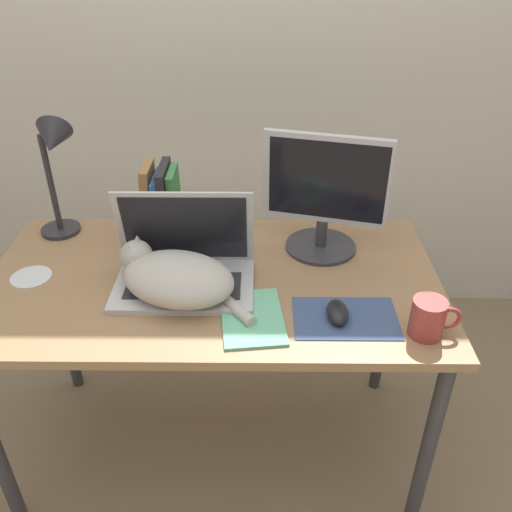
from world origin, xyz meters
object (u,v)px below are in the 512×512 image
at_px(laptop, 185,268).
at_px(notepad, 252,317).
at_px(book_row, 162,203).
at_px(cd_disc, 31,277).
at_px(external_monitor, 324,195).
at_px(desk_lamp, 53,160).
at_px(webcam, 241,217).
at_px(mug, 429,318).
at_px(cat, 175,277).
at_px(computer_mouse, 337,312).

xyz_separation_m(laptop, notepad, (0.20, -0.17, -0.05)).
height_order(book_row, cd_disc, book_row).
height_order(external_monitor, desk_lamp, desk_lamp).
height_order(webcam, mug, mug).
height_order(cat, webcam, cat).
bearing_deg(webcam, cd_disc, -154.17).
bearing_deg(laptop, mug, -19.32).
bearing_deg(webcam, external_monitor, -25.54).
height_order(desk_lamp, notepad, desk_lamp).
distance_m(desk_lamp, webcam, 0.62).
distance_m(external_monitor, webcam, 0.32).
bearing_deg(notepad, cd_disc, 164.01).
bearing_deg(cd_disc, external_monitor, 11.20).
xyz_separation_m(computer_mouse, notepad, (-0.23, -0.00, -0.02)).
bearing_deg(cat, mug, -13.60).
height_order(cat, notepad, cat).
bearing_deg(laptop, cd_disc, 177.36).
xyz_separation_m(laptop, book_row, (-0.10, 0.28, 0.07)).
relative_size(cat, book_row, 1.63).
relative_size(webcam, cd_disc, 0.60).
relative_size(computer_mouse, notepad, 0.40).
bearing_deg(mug, notepad, 172.63).
relative_size(cat, desk_lamp, 0.99).
bearing_deg(notepad, mug, -7.37).
bearing_deg(cd_disc, laptop, -2.64).
distance_m(book_row, mug, 0.91).
distance_m(laptop, webcam, 0.35).
relative_size(external_monitor, notepad, 1.47).
xyz_separation_m(book_row, notepad, (0.30, -0.45, -0.11)).
relative_size(desk_lamp, cd_disc, 3.43).
bearing_deg(mug, computer_mouse, 164.42).
distance_m(cat, webcam, 0.42).
height_order(external_monitor, book_row, external_monitor).
xyz_separation_m(book_row, desk_lamp, (-0.32, -0.01, 0.15)).
xyz_separation_m(laptop, computer_mouse, (0.42, -0.16, -0.03)).
distance_m(external_monitor, book_row, 0.53).
height_order(notepad, mug, mug).
relative_size(notepad, webcam, 3.57).
bearing_deg(external_monitor, laptop, -154.75).
distance_m(notepad, mug, 0.45).
distance_m(external_monitor, cd_disc, 0.92).
bearing_deg(cd_disc, notepad, -15.99).
distance_m(desk_lamp, notepad, 0.80).
xyz_separation_m(cat, webcam, (0.17, 0.39, -0.02)).
bearing_deg(external_monitor, cd_disc, -168.80).
bearing_deg(desk_lamp, webcam, 5.33).
bearing_deg(mug, cd_disc, 167.42).
xyz_separation_m(cat, computer_mouse, (0.44, -0.10, -0.04)).
xyz_separation_m(webcam, cd_disc, (-0.62, -0.30, -0.04)).
bearing_deg(computer_mouse, external_monitor, 91.75).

